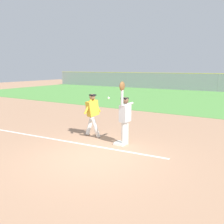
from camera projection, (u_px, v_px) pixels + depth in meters
The scene contains 10 objects.
ground_plane at pixel (93, 157), 7.49m from camera, with size 74.44×74.44×0.00m, color tan.
outfield_grass at pixel (203, 99), 21.11m from camera, with size 48.16×16.29×0.01m, color #549342.
chalk_foul_line at pixel (26, 134), 10.03m from camera, with size 12.00×0.10×0.01m, color white.
first_base at pixel (120, 143), 8.72m from camera, with size 0.38×0.38×0.08m, color white.
fielder at pixel (125, 114), 8.49m from camera, with size 0.28×0.89×2.28m.
runner at pixel (92, 112), 9.59m from camera, with size 0.76×0.83×1.72m.
baseball at pixel (109, 98), 8.46m from camera, with size 0.07×0.07×0.07m, color white.
outfield_fence at pixel (218, 83), 27.74m from camera, with size 48.24×0.08×2.10m.
parked_car_blue at pixel (173, 83), 33.40m from camera, with size 4.49×2.28×1.25m.
parked_car_white at pixel (208, 84), 30.85m from camera, with size 4.41×2.14×1.25m.
Camera 1 is at (4.23, -5.74, 2.73)m, focal length 38.68 mm.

